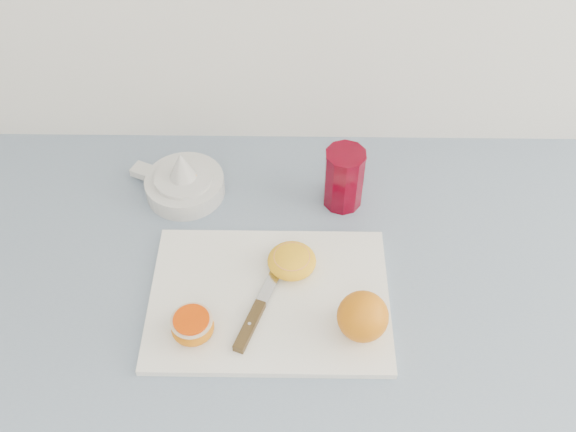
{
  "coord_description": "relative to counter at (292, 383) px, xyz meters",
  "views": [
    {
      "loc": [
        0.06,
        1.05,
        1.73
      ],
      "look_at": [
        0.06,
        1.73,
        0.96
      ],
      "focal_mm": 40.0,
      "sensor_mm": 36.0,
      "label": 1
    }
  ],
  "objects": [
    {
      "name": "citrus_juicer",
      "position": [
        -0.2,
        0.15,
        0.47
      ],
      "size": [
        0.17,
        0.14,
        0.09
      ],
      "color": "white",
      "rests_on": "counter"
    },
    {
      "name": "red_tumbler",
      "position": [
        0.08,
        0.13,
        0.5
      ],
      "size": [
        0.07,
        0.07,
        0.12
      ],
      "color": "#660010",
      "rests_on": "counter"
    },
    {
      "name": "cutting_board",
      "position": [
        -0.04,
        -0.09,
        0.45
      ],
      "size": [
        0.37,
        0.27,
        0.01
      ],
      "primitive_type": "cube",
      "rotation": [
        0.0,
        0.0,
        -0.0
      ],
      "color": "white",
      "rests_on": "counter"
    },
    {
      "name": "paring_knife",
      "position": [
        -0.06,
        -0.13,
        0.46
      ],
      "size": [
        0.09,
        0.2,
        0.01
      ],
      "color": "#4F3A1B",
      "rests_on": "cutting_board"
    },
    {
      "name": "counter",
      "position": [
        0.0,
        0.0,
        0.0
      ],
      "size": [
        2.33,
        0.64,
        0.89
      ],
      "color": "white",
      "rests_on": "ground"
    },
    {
      "name": "whole_orange",
      "position": [
        0.1,
        -0.15,
        0.49
      ],
      "size": [
        0.08,
        0.08,
        0.08
      ],
      "color": "orange",
      "rests_on": "cutting_board"
    },
    {
      "name": "half_orange",
      "position": [
        -0.15,
        -0.15,
        0.48
      ],
      "size": [
        0.06,
        0.06,
        0.04
      ],
      "color": "orange",
      "rests_on": "cutting_board"
    },
    {
      "name": "squeezed_shell",
      "position": [
        -0.0,
        -0.03,
        0.47
      ],
      "size": [
        0.08,
        0.08,
        0.03
      ],
      "color": "#F7AB16",
      "rests_on": "cutting_board"
    }
  ]
}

